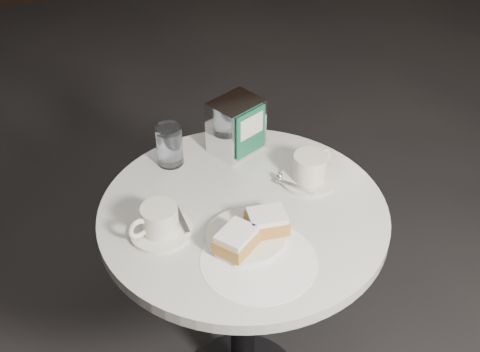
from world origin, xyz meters
name	(u,v)px	position (x,y,z in m)	size (l,w,h in m)	color
cafe_table	(243,266)	(0.00, 0.00, 0.55)	(0.70, 0.70, 0.74)	black
sugar_spill	(259,260)	(-0.04, -0.17, 0.75)	(0.26, 0.26, 0.00)	white
beignet_plate	(249,233)	(-0.03, -0.11, 0.77)	(0.22, 0.22, 0.06)	silver
coffee_cup_left	(159,222)	(-0.21, 0.00, 0.78)	(0.17, 0.17, 0.08)	white
coffee_cup_right	(310,170)	(0.20, 0.03, 0.78)	(0.19, 0.19, 0.08)	silver
water_glass_left	(170,146)	(-0.10, 0.25, 0.80)	(0.09, 0.09, 0.11)	white
water_glass_right	(229,139)	(0.06, 0.23, 0.79)	(0.08, 0.08, 0.10)	white
napkin_dispenser	(236,126)	(0.08, 0.23, 0.82)	(0.16, 0.14, 0.15)	silver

